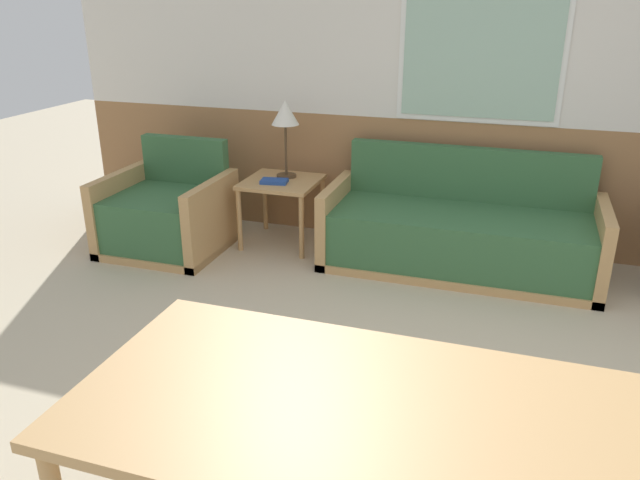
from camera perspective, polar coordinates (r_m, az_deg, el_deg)
The scene contains 8 objects.
ground_plane at distance 3.02m, azimuth 10.46°, elevation -18.90°, with size 16.00×16.00×0.00m, color beige.
wall_back at distance 4.97m, azimuth 16.03°, elevation 14.06°, with size 7.20×0.09×2.70m.
couch at distance 4.76m, azimuth 12.65°, elevation 0.48°, with size 2.01×0.79×0.86m.
armchair at distance 5.16m, azimuth -13.78°, elevation 2.10°, with size 0.91×0.83×0.85m.
side_table at distance 5.08m, azimuth -3.53°, elevation 4.62°, with size 0.59×0.59×0.54m.
table_lamp at distance 5.03m, azimuth -3.20°, elevation 11.19°, with size 0.22×0.22×0.62m.
book_stack at distance 4.98m, azimuth -4.21°, elevation 5.38°, with size 0.23×0.16×0.03m.
dining_table at distance 2.06m, azimuth 4.02°, elevation -16.52°, with size 1.87×0.95×0.74m.
Camera 1 is at (0.21, -2.30, 1.95)m, focal length 35.00 mm.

